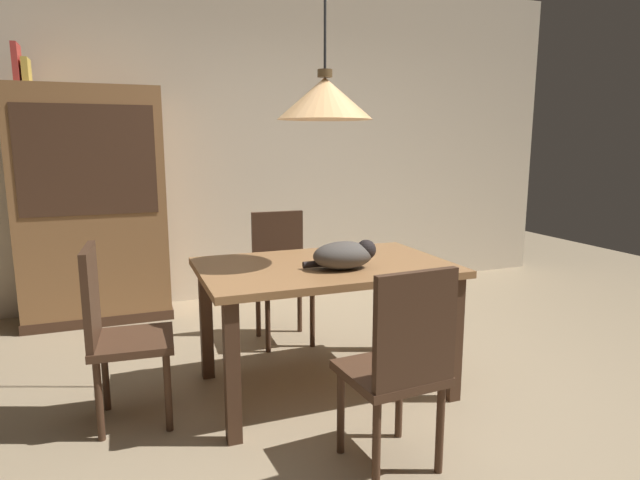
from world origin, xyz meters
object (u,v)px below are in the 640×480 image
hutch_bookcase (93,211)px  chair_near_front (400,362)px  book_red_tall (17,63)px  cat_sleeping (345,255)px  chair_left_side (115,328)px  chair_far_back (281,270)px  book_yellow_short (27,71)px  dining_table (325,281)px  pendant_lamp (325,98)px

hutch_bookcase → chair_near_front: bearing=-64.6°
book_red_tall → chair_near_front: bearing=-57.6°
chair_near_front → cat_sleeping: 0.80m
chair_left_side → cat_sleeping: bearing=-7.3°
chair_left_side → hutch_bookcase: bearing=94.4°
chair_left_side → chair_far_back: bearing=37.6°
chair_left_side → book_yellow_short: book_yellow_short is taller
dining_table → chair_left_side: chair_left_side is taller
chair_near_front → chair_left_side: size_ratio=1.00×
chair_near_front → hutch_bookcase: hutch_bookcase is taller
chair_far_back → book_red_tall: book_red_tall is taller
dining_table → chair_left_side: (-1.13, 0.01, -0.14)m
chair_near_front → chair_left_side: same height
chair_far_back → pendant_lamp: size_ratio=0.72×
cat_sleeping → book_yellow_short: bearing=131.0°
cat_sleeping → hutch_bookcase: bearing=124.2°
chair_near_front → chair_far_back: size_ratio=1.00×
pendant_lamp → book_yellow_short: size_ratio=6.50×
dining_table → chair_near_front: size_ratio=1.51×
chair_far_back → hutch_bookcase: size_ratio=0.50×
chair_near_front → hutch_bookcase: size_ratio=0.50×
dining_table → book_red_tall: bearing=133.2°
hutch_bookcase → pendant_lamp: bearing=-55.0°
chair_near_front → hutch_bookcase: 3.00m
cat_sleeping → pendant_lamp: 0.85m
chair_near_front → chair_left_side: 1.44m
dining_table → book_red_tall: (-1.70, 1.81, 1.34)m
chair_far_back → book_red_tall: 2.44m
hutch_bookcase → book_yellow_short: (-0.37, 0.00, 1.05)m
cat_sleeping → hutch_bookcase: size_ratio=0.21×
dining_table → chair_left_side: 1.14m
chair_near_front → chair_far_back: same height
book_red_tall → book_yellow_short: (0.06, 0.00, -0.05)m
chair_left_side → book_yellow_short: 2.36m
cat_sleeping → hutch_bookcase: hutch_bookcase is taller
dining_table → hutch_bookcase: size_ratio=0.76×
chair_far_back → book_yellow_short: 2.37m
chair_left_side → cat_sleeping: 1.24m
chair_far_back → cat_sleeping: size_ratio=2.38×
book_yellow_short → cat_sleeping: bearing=-49.0°
chair_left_side → pendant_lamp: pendant_lamp is taller
dining_table → cat_sleeping: bearing=-67.0°
chair_near_front → pendant_lamp: 1.45m
chair_far_back → book_red_tall: size_ratio=3.32×
dining_table → chair_near_front: 0.89m
chair_near_front → chair_left_side: bearing=142.1°
book_yellow_short → chair_left_side: bearing=-74.1°
chair_near_front → dining_table: bearing=90.4°
dining_table → chair_near_front: chair_near_front is taller
dining_table → cat_sleeping: (0.06, -0.15, 0.18)m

